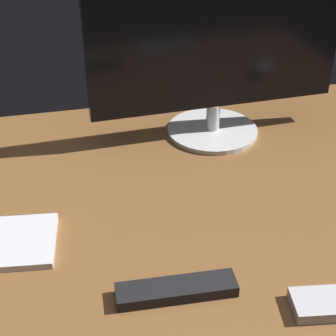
# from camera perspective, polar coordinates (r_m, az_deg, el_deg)

# --- Properties ---
(desk) EXTENTS (1.40, 0.84, 0.02)m
(desk) POSITION_cam_1_polar(r_m,az_deg,el_deg) (1.05, -1.78, -3.89)
(desk) COLOR brown
(desk) RESTS_ON ground
(monitor) EXTENTS (0.56, 0.21, 0.38)m
(monitor) POSITION_cam_1_polar(r_m,az_deg,el_deg) (1.19, 5.13, 12.30)
(monitor) COLOR silver
(monitor) RESTS_ON desk
(tv_remote) EXTENTS (0.19, 0.05, 0.02)m
(tv_remote) POSITION_cam_1_polar(r_m,az_deg,el_deg) (0.85, 0.90, -12.74)
(tv_remote) COLOR black
(tv_remote) RESTS_ON desk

